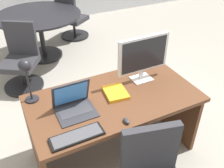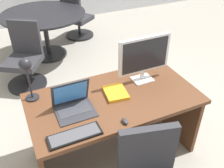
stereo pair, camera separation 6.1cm
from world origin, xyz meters
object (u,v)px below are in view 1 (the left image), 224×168
at_px(meeting_table, 40,25).
at_px(meeting_chair_near, 21,63).
at_px(book, 116,93).
at_px(monitor, 143,56).
at_px(laptop, 73,101).
at_px(mouse, 126,121).
at_px(meeting_chair_far, 72,21).
at_px(desk, 112,112).
at_px(desk_lamp, 26,71).
at_px(keyboard, 77,136).

bearing_deg(meeting_table, meeting_chair_near, -122.39).
bearing_deg(book, meeting_table, 93.56).
bearing_deg(monitor, meeting_table, 102.06).
height_order(laptop, mouse, laptop).
bearing_deg(meeting_chair_far, book, -100.75).
xyz_separation_m(desk, meeting_chair_near, (-0.59, 1.68, -0.16)).
bearing_deg(desk, monitor, 13.61).
bearing_deg(meeting_table, book, -86.44).
relative_size(monitor, meeting_chair_near, 0.58).
xyz_separation_m(mouse, desk_lamp, (-0.61, 0.61, 0.30)).
xyz_separation_m(laptop, meeting_chair_near, (-0.21, 1.71, -0.45)).
distance_m(monitor, desk_lamp, 1.07).
height_order(keyboard, desk_lamp, desk_lamp).
height_order(desk, monitor, monitor).
bearing_deg(desk, mouse, -99.30).
xyz_separation_m(book, meeting_chair_far, (0.56, 2.96, -0.40)).
relative_size(desk, meeting_chair_far, 1.72).
relative_size(mouse, meeting_table, 0.05).
bearing_deg(monitor, meeting_chair_near, 121.53).
xyz_separation_m(mouse, book, (0.10, 0.38, -0.00)).
distance_m(monitor, keyboard, 1.00).
bearing_deg(desk_lamp, meeting_chair_far, 64.95).
bearing_deg(monitor, meeting_chair_far, 85.70).
relative_size(keyboard, meeting_chair_far, 0.45).
distance_m(laptop, book, 0.42).
bearing_deg(desk, meeting_chair_far, 78.56).
xyz_separation_m(laptop, meeting_chair_far, (0.98, 2.98, -0.46)).
bearing_deg(desk_lamp, mouse, -44.91).
xyz_separation_m(monitor, mouse, (-0.44, -0.48, -0.25)).
bearing_deg(monitor, desk, -166.39).
height_order(monitor, keyboard, monitor).
height_order(laptop, meeting_chair_near, laptop).
relative_size(keyboard, book, 1.53).
bearing_deg(book, meeting_chair_near, 110.34).
bearing_deg(keyboard, mouse, -3.49).
bearing_deg(laptop, keyboard, -105.42).
xyz_separation_m(monitor, meeting_chair_near, (-0.97, 1.58, -0.65)).
xyz_separation_m(mouse, meeting_table, (-0.05, 2.81, -0.17)).
bearing_deg(desk, laptop, -174.69).
bearing_deg(book, mouse, -104.56).
bearing_deg(meeting_table, desk_lamp, -104.27).
xyz_separation_m(laptop, keyboard, (-0.09, -0.33, -0.07)).
bearing_deg(desk_lamp, meeting_chair_near, 86.62).
xyz_separation_m(keyboard, meeting_table, (0.36, 2.79, -0.17)).
bearing_deg(desk, meeting_chair_near, 109.41).
height_order(desk_lamp, meeting_chair_far, desk_lamp).
bearing_deg(keyboard, meeting_chair_near, 93.30).
bearing_deg(meeting_chair_far, keyboard, -107.91).
distance_m(monitor, meeting_table, 2.42).
relative_size(desk, meeting_chair_near, 1.69).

